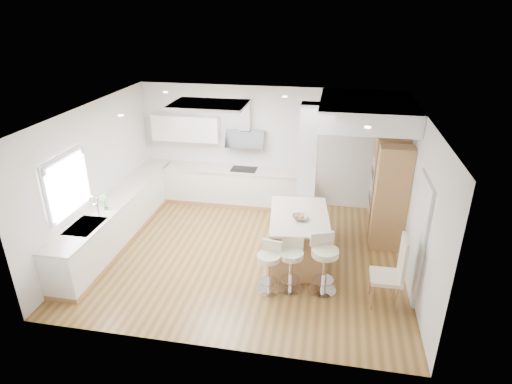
% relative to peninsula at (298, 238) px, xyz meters
% --- Properties ---
extents(ground, '(6.00, 6.00, 0.00)m').
position_rel_peninsula_xyz_m(ground, '(-1.01, 0.03, -0.49)').
color(ground, olive).
rests_on(ground, ground).
extents(ceiling, '(6.00, 5.00, 0.02)m').
position_rel_peninsula_xyz_m(ceiling, '(-1.01, 0.03, -0.49)').
color(ceiling, white).
rests_on(ceiling, ground).
extents(wall_back, '(6.00, 0.04, 2.80)m').
position_rel_peninsula_xyz_m(wall_back, '(-1.01, 2.53, 0.91)').
color(wall_back, silver).
rests_on(wall_back, ground).
extents(wall_left, '(0.04, 5.00, 2.80)m').
position_rel_peninsula_xyz_m(wall_left, '(-4.01, 0.03, 0.91)').
color(wall_left, silver).
rests_on(wall_left, ground).
extents(wall_right, '(0.04, 5.00, 2.80)m').
position_rel_peninsula_xyz_m(wall_right, '(1.99, 0.03, 0.91)').
color(wall_right, silver).
rests_on(wall_right, ground).
extents(skylight, '(4.10, 2.10, 0.06)m').
position_rel_peninsula_xyz_m(skylight, '(-1.80, 0.63, 2.28)').
color(skylight, silver).
rests_on(skylight, ground).
extents(window_left, '(0.06, 1.28, 1.07)m').
position_rel_peninsula_xyz_m(window_left, '(-3.96, -0.87, 1.21)').
color(window_left, white).
rests_on(window_left, ground).
extents(doorway_right, '(0.05, 1.00, 2.10)m').
position_rel_peninsula_xyz_m(doorway_right, '(1.97, -0.57, 0.51)').
color(doorway_right, '#463D37').
rests_on(doorway_right, ground).
extents(counter_left, '(0.63, 4.50, 1.35)m').
position_rel_peninsula_xyz_m(counter_left, '(-3.71, 0.26, -0.03)').
color(counter_left, '#AF7F4B').
rests_on(counter_left, ground).
extents(counter_back, '(3.62, 0.63, 2.50)m').
position_rel_peninsula_xyz_m(counter_back, '(-1.92, 2.25, 0.21)').
color(counter_back, '#AF7F4B').
rests_on(counter_back, ground).
extents(pillar, '(0.35, 0.35, 2.80)m').
position_rel_peninsula_xyz_m(pillar, '(0.04, 0.98, 0.91)').
color(pillar, silver).
rests_on(pillar, ground).
extents(soffit, '(1.78, 2.20, 0.40)m').
position_rel_peninsula_xyz_m(soffit, '(1.09, 1.43, 2.11)').
color(soffit, white).
rests_on(soffit, ground).
extents(oven_column, '(0.63, 1.21, 2.10)m').
position_rel_peninsula_xyz_m(oven_column, '(1.67, 1.25, 0.56)').
color(oven_column, '#AF7F4B').
rests_on(oven_column, ground).
extents(peninsula, '(1.22, 1.69, 1.04)m').
position_rel_peninsula_xyz_m(peninsula, '(0.00, 0.00, 0.00)').
color(peninsula, '#AF7F4B').
rests_on(peninsula, ground).
extents(bar_stool_a, '(0.48, 0.48, 0.91)m').
position_rel_peninsula_xyz_m(bar_stool_a, '(-0.40, -1.02, 0.02)').
color(bar_stool_a, silver).
rests_on(bar_stool_a, ground).
extents(bar_stool_b, '(0.44, 0.44, 0.95)m').
position_rel_peninsula_xyz_m(bar_stool_b, '(-0.04, -0.91, 0.05)').
color(bar_stool_b, silver).
rests_on(bar_stool_b, ground).
extents(bar_stool_c, '(0.61, 0.61, 1.05)m').
position_rel_peninsula_xyz_m(bar_stool_c, '(0.50, -0.86, 0.10)').
color(bar_stool_c, silver).
rests_on(bar_stool_c, ground).
extents(dining_chair, '(0.49, 0.49, 1.25)m').
position_rel_peninsula_xyz_m(dining_chair, '(1.59, -1.02, 0.18)').
color(dining_chair, beige).
rests_on(dining_chair, ground).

